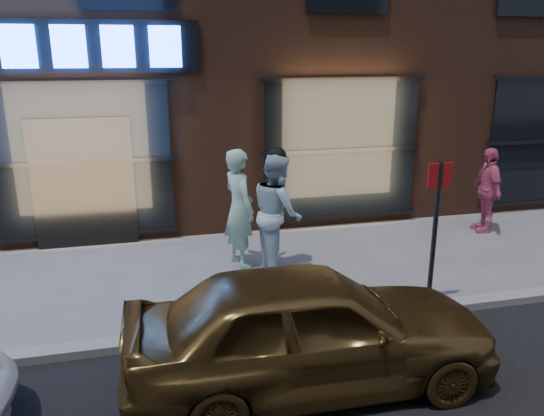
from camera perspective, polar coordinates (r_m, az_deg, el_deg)
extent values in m
plane|color=slate|center=(7.10, -21.67, -14.66)|extent=(90.00, 90.00, 0.00)
cube|color=gray|center=(7.07, -21.73, -14.24)|extent=(60.00, 0.25, 0.12)
cube|color=black|center=(10.10, -23.27, 15.67)|extent=(5.20, 0.06, 0.90)
cube|color=black|center=(10.29, -19.59, 2.49)|extent=(1.80, 0.10, 2.40)
cube|color=#FFBF72|center=(10.27, -19.77, 4.74)|extent=(3.00, 0.04, 2.60)
cube|color=black|center=(10.23, -19.79, 4.69)|extent=(3.20, 0.06, 2.80)
cube|color=#FFBF72|center=(10.90, 7.43, 6.23)|extent=(3.00, 0.04, 2.60)
cube|color=black|center=(10.86, 7.51, 6.19)|extent=(3.20, 0.06, 2.80)
cube|color=#2659FF|center=(10.11, -25.64, 15.39)|extent=(0.55, 0.12, 0.70)
cube|color=#2659FF|center=(9.98, -20.99, 15.91)|extent=(0.55, 0.12, 0.70)
cube|color=#2659FF|center=(9.92, -16.23, 16.33)|extent=(0.55, 0.12, 0.70)
cube|color=#2659FF|center=(9.92, -11.42, 16.65)|extent=(0.55, 0.12, 0.70)
imported|color=#B1E9C2|center=(8.87, -3.54, -0.03)|extent=(0.69, 0.85, 2.01)
imported|color=silver|center=(8.69, 0.55, -0.47)|extent=(0.82, 1.01, 1.98)
imported|color=#D95985|center=(11.46, 22.13, 1.82)|extent=(0.58, 1.06, 1.71)
imported|color=brown|center=(5.86, 4.15, -12.68)|extent=(4.03, 1.70, 1.36)
cylinder|color=#262628|center=(7.61, 17.03, -3.11)|extent=(0.07, 0.07, 2.14)
cube|color=#AE1316|center=(7.37, 17.61, 3.34)|extent=(0.34, 0.04, 0.34)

